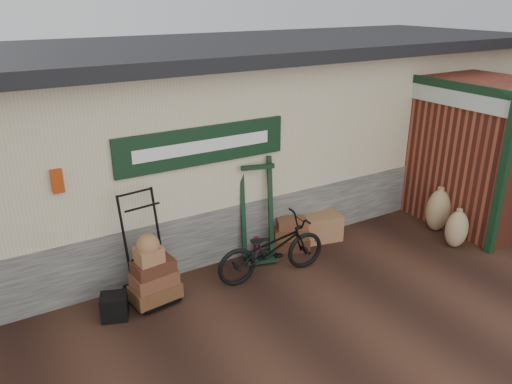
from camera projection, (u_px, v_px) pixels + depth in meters
ground at (257, 290)px, 7.15m from camera, size 80.00×80.00×0.00m
station_building at (176, 137)px, 8.73m from camera, size 14.40×4.10×3.20m
brick_outbuilding at (428, 138)px, 9.88m from camera, size 1.71×4.51×2.62m
porter_trolley at (146, 247)px, 6.70m from camera, size 0.85×0.68×1.56m
green_barrow at (258, 210)px, 7.79m from camera, size 0.70×0.64×1.62m
suitcase_stack at (290, 234)px, 8.22m from camera, size 0.71×0.59×0.53m
wicker_hamper at (320, 227)px, 8.57m from camera, size 0.76×0.58×0.44m
black_trunk at (114, 307)px, 6.48m from camera, size 0.42×0.39×0.34m
bicycle at (272, 245)px, 7.34m from camera, size 0.74×1.78×1.01m
burlap_sack_left at (438, 210)px, 8.84m from camera, size 0.56×0.51×0.77m
burlap_sack_right at (457, 229)px, 8.27m from camera, size 0.42×0.36×0.64m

